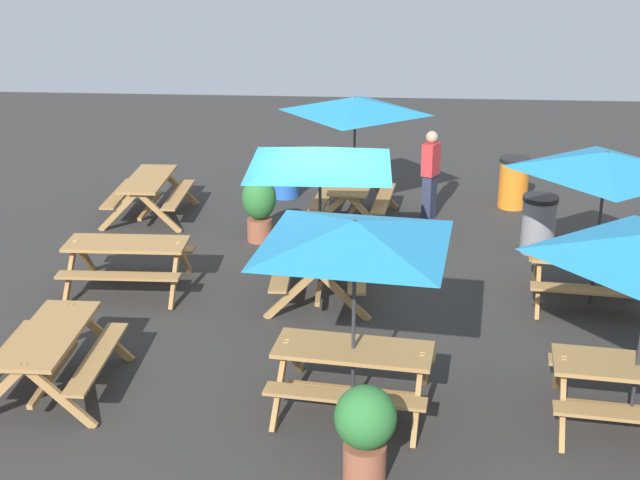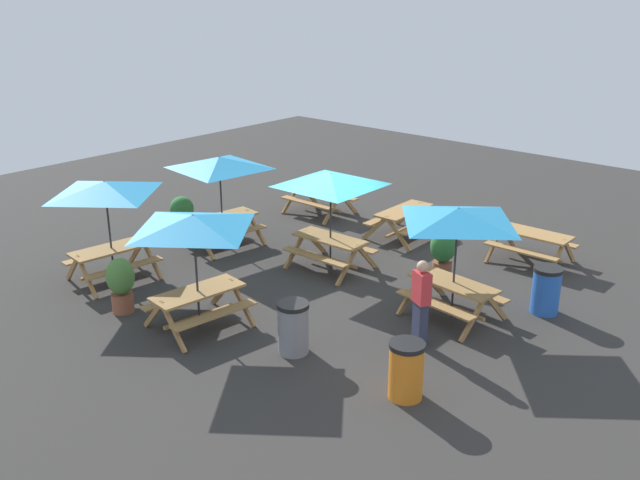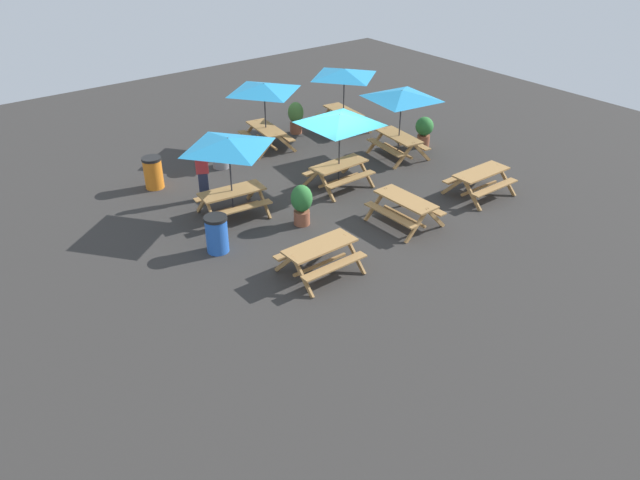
{
  "view_description": "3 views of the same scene",
  "coord_description": "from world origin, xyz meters",
  "px_view_note": "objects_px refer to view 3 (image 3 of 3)",
  "views": [
    {
      "loc": [
        12.4,
        0.63,
        5.48
      ],
      "look_at": [
        0.3,
        -0.28,
        0.9
      ],
      "focal_mm": 50.0,
      "sensor_mm": 36.0,
      "label": 1
    },
    {
      "loc": [
        -9.73,
        11.54,
        6.37
      ],
      "look_at": [
        0.13,
        0.28,
        0.9
      ],
      "focal_mm": 40.0,
      "sensor_mm": 36.0,
      "label": 2
    },
    {
      "loc": [
        -10.71,
        -13.66,
        8.25
      ],
      "look_at": [
        -3.07,
        -3.72,
        0.9
      ],
      "focal_mm": 35.0,
      "sensor_mm": 36.0,
      "label": 3
    }
  ],
  "objects_px": {
    "potted_plant_2": "(424,130)",
    "picnic_table_5": "(405,205)",
    "picnic_table_2": "(340,125)",
    "trash_bin_orange": "(153,173)",
    "trash_bin_blue": "(217,234)",
    "picnic_table_7": "(402,100)",
    "potted_plant_0": "(296,116)",
    "picnic_table_4": "(264,92)",
    "picnic_table_6": "(229,149)",
    "potted_plant_1": "(302,203)",
    "picnic_table_1": "(344,77)",
    "picnic_table_3": "(481,178)",
    "picnic_table_0": "(320,252)",
    "trash_bin_gray": "(221,153)",
    "person_standing": "(202,171)"
  },
  "relations": [
    {
      "from": "picnic_table_0",
      "to": "picnic_table_4",
      "type": "height_order",
      "value": "picnic_table_4"
    },
    {
      "from": "picnic_table_7",
      "to": "potted_plant_2",
      "type": "xyz_separation_m",
      "value": [
        1.39,
        0.18,
        -1.39
      ]
    },
    {
      "from": "picnic_table_2",
      "to": "picnic_table_4",
      "type": "height_order",
      "value": "same"
    },
    {
      "from": "picnic_table_3",
      "to": "potted_plant_1",
      "type": "relative_size",
      "value": 1.56
    },
    {
      "from": "picnic_table_1",
      "to": "trash_bin_blue",
      "type": "relative_size",
      "value": 2.38
    },
    {
      "from": "trash_bin_orange",
      "to": "trash_bin_gray",
      "type": "bearing_deg",
      "value": 2.61
    },
    {
      "from": "picnic_table_0",
      "to": "potted_plant_0",
      "type": "bearing_deg",
      "value": 57.23
    },
    {
      "from": "picnic_table_4",
      "to": "picnic_table_6",
      "type": "xyz_separation_m",
      "value": [
        -3.48,
        -3.6,
        0.0
      ]
    },
    {
      "from": "potted_plant_2",
      "to": "person_standing",
      "type": "xyz_separation_m",
      "value": [
        -8.12,
        0.96,
        0.28
      ]
    },
    {
      "from": "picnic_table_1",
      "to": "picnic_table_4",
      "type": "height_order",
      "value": "same"
    },
    {
      "from": "potted_plant_1",
      "to": "picnic_table_0",
      "type": "bearing_deg",
      "value": -115.99
    },
    {
      "from": "picnic_table_5",
      "to": "potted_plant_1",
      "type": "xyz_separation_m",
      "value": [
        -2.23,
        1.68,
        0.08
      ]
    },
    {
      "from": "picnic_table_4",
      "to": "potted_plant_2",
      "type": "bearing_deg",
      "value": -118.14
    },
    {
      "from": "picnic_table_0",
      "to": "potted_plant_1",
      "type": "bearing_deg",
      "value": 63.42
    },
    {
      "from": "picnic_table_7",
      "to": "potted_plant_0",
      "type": "distance_m",
      "value": 4.4
    },
    {
      "from": "picnic_table_2",
      "to": "potted_plant_1",
      "type": "xyz_separation_m",
      "value": [
        -2.28,
        -1.22,
        -1.34
      ]
    },
    {
      "from": "trash_bin_gray",
      "to": "potted_plant_0",
      "type": "height_order",
      "value": "potted_plant_0"
    },
    {
      "from": "picnic_table_0",
      "to": "picnic_table_1",
      "type": "xyz_separation_m",
      "value": [
        6.61,
        7.16,
        1.43
      ]
    },
    {
      "from": "picnic_table_5",
      "to": "potted_plant_0",
      "type": "relative_size",
      "value": 1.57
    },
    {
      "from": "picnic_table_2",
      "to": "trash_bin_blue",
      "type": "height_order",
      "value": "picnic_table_2"
    },
    {
      "from": "picnic_table_2",
      "to": "trash_bin_orange",
      "type": "bearing_deg",
      "value": 141.53
    },
    {
      "from": "picnic_table_6",
      "to": "person_standing",
      "type": "height_order",
      "value": "picnic_table_6"
    },
    {
      "from": "picnic_table_7",
      "to": "trash_bin_gray",
      "type": "xyz_separation_m",
      "value": [
        -5.17,
        2.89,
        -1.49
      ]
    },
    {
      "from": "picnic_table_3",
      "to": "potted_plant_1",
      "type": "bearing_deg",
      "value": 161.09
    },
    {
      "from": "trash_bin_orange",
      "to": "picnic_table_4",
      "type": "bearing_deg",
      "value": 7.38
    },
    {
      "from": "picnic_table_4",
      "to": "picnic_table_6",
      "type": "bearing_deg",
      "value": 143.17
    },
    {
      "from": "picnic_table_2",
      "to": "trash_bin_orange",
      "type": "height_order",
      "value": "picnic_table_2"
    },
    {
      "from": "trash_bin_blue",
      "to": "picnic_table_5",
      "type": "bearing_deg",
      "value": -21.09
    },
    {
      "from": "trash_bin_orange",
      "to": "picnic_table_6",
      "type": "bearing_deg",
      "value": -72.12
    },
    {
      "from": "picnic_table_2",
      "to": "picnic_table_5",
      "type": "bearing_deg",
      "value": -92.32
    },
    {
      "from": "picnic_table_4",
      "to": "potted_plant_0",
      "type": "height_order",
      "value": "picnic_table_4"
    },
    {
      "from": "trash_bin_blue",
      "to": "trash_bin_gray",
      "type": "xyz_separation_m",
      "value": [
        2.71,
        4.57,
        0.0
      ]
    },
    {
      "from": "picnic_table_0",
      "to": "potted_plant_2",
      "type": "height_order",
      "value": "potted_plant_2"
    },
    {
      "from": "picnic_table_4",
      "to": "picnic_table_6",
      "type": "height_order",
      "value": "same"
    },
    {
      "from": "picnic_table_6",
      "to": "potted_plant_1",
      "type": "bearing_deg",
      "value": -45.94
    },
    {
      "from": "picnic_table_6",
      "to": "potted_plant_0",
      "type": "height_order",
      "value": "picnic_table_6"
    },
    {
      "from": "picnic_table_5",
      "to": "picnic_table_7",
      "type": "relative_size",
      "value": 0.65
    },
    {
      "from": "trash_bin_gray",
      "to": "potted_plant_1",
      "type": "bearing_deg",
      "value": -92.27
    },
    {
      "from": "picnic_table_2",
      "to": "picnic_table_3",
      "type": "relative_size",
      "value": 1.56
    },
    {
      "from": "potted_plant_2",
      "to": "person_standing",
      "type": "height_order",
      "value": "person_standing"
    },
    {
      "from": "potted_plant_2",
      "to": "picnic_table_5",
      "type": "bearing_deg",
      "value": -140.74
    },
    {
      "from": "trash_bin_orange",
      "to": "potted_plant_0",
      "type": "bearing_deg",
      "value": 10.8
    },
    {
      "from": "picnic_table_3",
      "to": "person_standing",
      "type": "relative_size",
      "value": 1.08
    },
    {
      "from": "potted_plant_0",
      "to": "potted_plant_1",
      "type": "height_order",
      "value": "potted_plant_0"
    },
    {
      "from": "picnic_table_3",
      "to": "person_standing",
      "type": "bearing_deg",
      "value": 144.08
    },
    {
      "from": "picnic_table_0",
      "to": "picnic_table_6",
      "type": "bearing_deg",
      "value": 91.54
    },
    {
      "from": "picnic_table_5",
      "to": "trash_bin_blue",
      "type": "distance_m",
      "value": 5.1
    },
    {
      "from": "picnic_table_5",
      "to": "trash_bin_orange",
      "type": "distance_m",
      "value": 7.7
    },
    {
      "from": "picnic_table_3",
      "to": "trash_bin_orange",
      "type": "relative_size",
      "value": 1.84
    },
    {
      "from": "picnic_table_0",
      "to": "picnic_table_4",
      "type": "xyz_separation_m",
      "value": [
        3.34,
        7.4,
        1.43
      ]
    }
  ]
}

